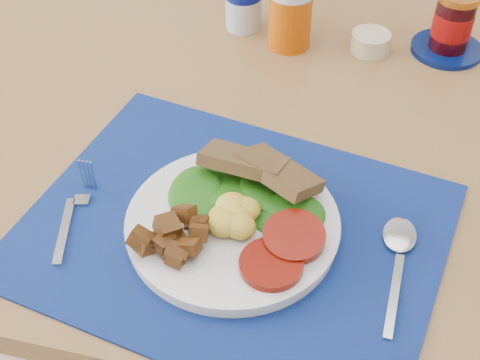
{
  "coord_description": "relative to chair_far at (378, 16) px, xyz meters",
  "views": [
    {
      "loc": [
        0.01,
        -0.58,
        1.38
      ],
      "look_at": [
        -0.13,
        -0.0,
        0.8
      ],
      "focal_mm": 50.0,
      "sensor_mm": 36.0,
      "label": 1
    }
  ],
  "objects": [
    {
      "name": "chair_far",
      "position": [
        0.0,
        0.0,
        0.0
      ],
      "size": [
        0.51,
        0.49,
        1.14
      ],
      "rotation": [
        0.0,
        0.0,
        2.9
      ],
      "color": "brown",
      "rests_on": "ground"
    },
    {
      "name": "fork",
      "position": [
        -0.34,
        -0.89,
        0.18
      ],
      "size": [
        0.04,
        0.16,
        0.0
      ],
      "rotation": [
        0.0,
        0.0,
        0.25
      ],
      "color": "#B2B5BA",
      "rests_on": "placemat"
    },
    {
      "name": "ramekin",
      "position": [
        -0.0,
        -0.42,
        0.19
      ],
      "size": [
        0.07,
        0.07,
        0.03
      ],
      "primitive_type": "cylinder",
      "color": "beige",
      "rests_on": "table"
    },
    {
      "name": "placemat",
      "position": [
        -0.13,
        -0.88,
        0.17
      ],
      "size": [
        0.58,
        0.49,
        0.0
      ],
      "primitive_type": "cube",
      "rotation": [
        0.0,
        0.0,
        -0.19
      ],
      "color": "black",
      "rests_on": "table"
    },
    {
      "name": "juice_glass",
      "position": [
        -0.14,
        -0.43,
        0.22
      ],
      "size": [
        0.07,
        0.07,
        0.1
      ],
      "primitive_type": "cylinder",
      "color": "#B94704",
      "rests_on": "table"
    },
    {
      "name": "table",
      "position": [
        -0.01,
        -0.63,
        0.09
      ],
      "size": [
        1.4,
        0.9,
        0.75
      ],
      "color": "brown",
      "rests_on": "ground"
    },
    {
      "name": "jam_on_saucer",
      "position": [
        0.13,
        -0.39,
        0.22
      ],
      "size": [
        0.12,
        0.12,
        0.11
      ],
      "color": "#04124B",
      "rests_on": "table"
    },
    {
      "name": "spoon",
      "position": [
        0.07,
        -0.87,
        0.18
      ],
      "size": [
        0.04,
        0.18,
        0.01
      ],
      "rotation": [
        0.0,
        0.0,
        -0.05
      ],
      "color": "#B2B5BA",
      "rests_on": "placemat"
    },
    {
      "name": "breakfast_plate",
      "position": [
        -0.14,
        -0.88,
        0.19
      ],
      "size": [
        0.26,
        0.26,
        0.06
      ],
      "rotation": [
        0.0,
        0.0,
        -0.28
      ],
      "color": "silver",
      "rests_on": "placemat"
    }
  ]
}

